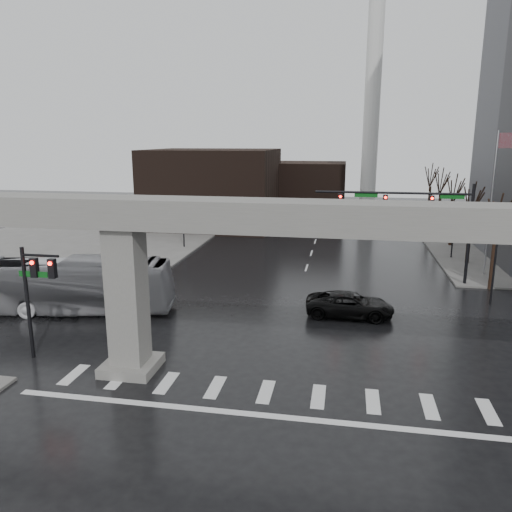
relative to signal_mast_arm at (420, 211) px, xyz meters
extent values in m
plane|color=black|center=(-8.99, -18.80, -5.83)|extent=(160.00, 160.00, 0.00)
cube|color=slate|center=(-34.99, 17.20, -5.75)|extent=(28.00, 36.00, 0.15)
cube|color=gray|center=(-8.99, -18.80, 2.17)|extent=(48.00, 2.20, 1.40)
cube|color=gray|center=(-15.99, -18.80, -2.18)|extent=(1.60, 1.60, 7.30)
cube|color=gray|center=(-15.99, -18.80, -5.58)|extent=(2.60, 2.60, 0.50)
cube|color=black|center=(-22.99, 23.20, -0.83)|extent=(16.00, 14.00, 10.00)
cube|color=black|center=(-10.99, 33.20, -1.83)|extent=(10.00, 10.00, 8.00)
cylinder|color=white|center=(-2.99, 27.20, 9.17)|extent=(2.00, 2.00, 30.00)
cylinder|color=gray|center=(-2.99, 27.20, -5.23)|extent=(3.60, 3.60, 1.20)
cylinder|color=black|center=(3.81, 0.00, -1.83)|extent=(0.24, 0.24, 8.00)
cylinder|color=black|center=(-2.19, 0.00, 1.37)|extent=(12.00, 0.18, 0.18)
cube|color=black|center=(0.81, 0.00, 0.72)|extent=(0.35, 0.30, 1.00)
cube|color=black|center=(-2.69, 0.00, 0.72)|extent=(0.35, 0.30, 1.00)
cube|color=black|center=(-6.19, 0.00, 0.72)|extent=(0.35, 0.30, 1.00)
sphere|color=#FF0C05|center=(0.81, -0.18, 1.02)|extent=(0.20, 0.20, 0.20)
cube|color=#0B5315|center=(2.31, 0.00, 1.17)|extent=(1.80, 0.05, 0.35)
cube|color=#0B5315|center=(-4.19, 0.00, 1.17)|extent=(1.80, 0.05, 0.35)
cylinder|color=black|center=(-21.79, -18.30, -2.83)|extent=(0.20, 0.20, 6.00)
cylinder|color=black|center=(-20.79, -18.30, -0.23)|extent=(2.00, 0.14, 0.14)
cube|color=black|center=(-21.19, -18.30, -0.88)|extent=(0.35, 0.30, 1.00)
cube|color=black|center=(-20.19, -18.30, -0.88)|extent=(0.35, 0.30, 1.00)
cube|color=#0B5315|center=(-21.29, -18.30, -1.23)|extent=(1.60, 0.05, 0.30)
cylinder|color=silver|center=(6.01, 3.20, 0.17)|extent=(0.12, 0.12, 12.00)
cube|color=red|center=(7.01, 3.20, 5.37)|extent=(2.00, 0.03, 1.20)
cylinder|color=black|center=(4.51, -4.80, -3.43)|extent=(0.14, 0.14, 4.80)
cube|color=black|center=(4.51, -4.80, -1.08)|extent=(0.90, 0.06, 0.06)
sphere|color=silver|center=(4.06, -4.80, -0.88)|extent=(0.32, 0.32, 0.32)
sphere|color=silver|center=(4.96, -4.80, -0.88)|extent=(0.32, 0.32, 0.32)
cylinder|color=black|center=(4.51, 9.20, -3.43)|extent=(0.14, 0.14, 4.80)
cube|color=black|center=(4.51, 9.20, -1.08)|extent=(0.90, 0.06, 0.06)
sphere|color=silver|center=(4.06, 9.20, -0.88)|extent=(0.32, 0.32, 0.32)
sphere|color=silver|center=(4.96, 9.20, -0.88)|extent=(0.32, 0.32, 0.32)
cylinder|color=black|center=(4.51, 23.20, -3.43)|extent=(0.14, 0.14, 4.80)
cube|color=black|center=(4.51, 23.20, -1.08)|extent=(0.90, 0.06, 0.06)
sphere|color=silver|center=(4.06, 23.20, -0.88)|extent=(0.32, 0.32, 0.32)
sphere|color=silver|center=(4.96, 23.20, -0.88)|extent=(0.32, 0.32, 0.32)
cylinder|color=black|center=(-22.49, -4.80, -3.43)|extent=(0.14, 0.14, 4.80)
cube|color=black|center=(-22.49, -4.80, -1.08)|extent=(0.90, 0.06, 0.06)
sphere|color=silver|center=(-22.94, -4.80, -0.88)|extent=(0.32, 0.32, 0.32)
sphere|color=silver|center=(-22.04, -4.80, -0.88)|extent=(0.32, 0.32, 0.32)
cylinder|color=black|center=(-22.49, 9.20, -3.43)|extent=(0.14, 0.14, 4.80)
cube|color=black|center=(-22.49, 9.20, -1.08)|extent=(0.90, 0.06, 0.06)
sphere|color=silver|center=(-22.94, 9.20, -0.88)|extent=(0.32, 0.32, 0.32)
sphere|color=silver|center=(-22.04, 9.20, -0.88)|extent=(0.32, 0.32, 0.32)
cylinder|color=black|center=(-22.49, 23.20, -3.43)|extent=(0.14, 0.14, 4.80)
cube|color=black|center=(-22.49, 23.20, -1.08)|extent=(0.90, 0.06, 0.06)
sphere|color=silver|center=(-22.94, 23.20, -0.88)|extent=(0.32, 0.32, 0.32)
sphere|color=silver|center=(-22.04, 23.20, -0.88)|extent=(0.32, 0.32, 0.32)
cylinder|color=black|center=(5.51, -0.80, -3.55)|extent=(0.34, 0.34, 4.55)
cylinder|color=black|center=(5.51, -0.80, 0.18)|extent=(0.12, 1.52, 2.98)
cylinder|color=black|center=(6.01, -0.55, -0.05)|extent=(0.83, 1.14, 2.51)
cylinder|color=black|center=(5.51, 7.20, -3.50)|extent=(0.34, 0.34, 4.66)
cylinder|color=black|center=(5.51, 7.20, 0.32)|extent=(0.12, 1.55, 3.05)
cylinder|color=black|center=(6.01, 7.45, 0.08)|extent=(0.85, 1.16, 2.57)
cylinder|color=black|center=(5.51, 15.20, -3.45)|extent=(0.34, 0.34, 4.76)
cylinder|color=black|center=(5.51, 15.20, 0.46)|extent=(0.12, 1.59, 3.11)
cylinder|color=black|center=(6.01, 15.45, 0.22)|extent=(0.86, 1.18, 2.62)
cylinder|color=black|center=(5.51, 23.20, -3.40)|extent=(0.34, 0.34, 4.87)
cylinder|color=black|center=(5.51, 23.20, 0.60)|extent=(0.12, 1.62, 3.18)
cylinder|color=black|center=(6.01, 23.45, 0.35)|extent=(0.88, 1.20, 2.68)
cylinder|color=black|center=(5.51, 31.20, -3.34)|extent=(0.34, 0.34, 4.97)
cylinder|color=black|center=(5.51, 31.20, 0.74)|extent=(0.12, 1.65, 3.25)
cylinder|color=black|center=(6.01, 31.45, 0.48)|extent=(0.89, 1.23, 2.74)
imported|color=black|center=(-5.22, -8.90, -5.04)|extent=(5.69, 2.67, 1.57)
imported|color=#A7A6AB|center=(-23.40, -11.33, -3.99)|extent=(13.54, 5.26, 3.68)
camera|label=1|loc=(-5.72, -40.41, 5.51)|focal=35.00mm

